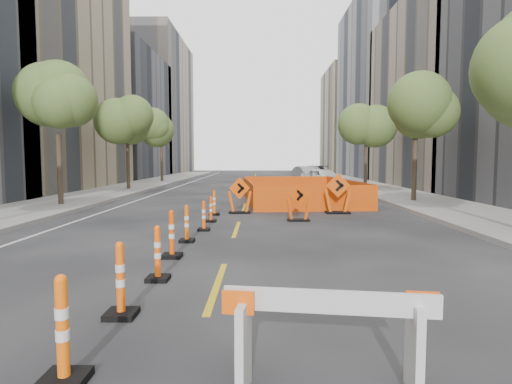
{
  "coord_description": "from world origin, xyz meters",
  "views": [
    {
      "loc": [
        0.78,
        -9.35,
        2.23
      ],
      "look_at": [
        0.6,
        5.01,
        1.1
      ],
      "focal_mm": 30.0,
      "sensor_mm": 36.0,
      "label": 1
    }
  ],
  "objects_px": {
    "chevron_sign_left": "(240,195)",
    "parked_car_mid": "(308,176)",
    "channelizer_4": "(187,223)",
    "parked_car_near": "(324,179)",
    "channelizer_5": "(204,216)",
    "parked_car_far": "(313,173)",
    "chevron_sign_right": "(338,193)",
    "channelizer_0": "(62,330)",
    "channelizer_6": "(211,209)",
    "barricade_board": "(329,343)",
    "chevron_sign_center": "(298,202)",
    "channelizer_7": "(214,203)",
    "channelizer_1": "(120,279)",
    "channelizer_3": "(172,234)",
    "channelizer_2": "(158,253)"
  },
  "relations": [
    {
      "from": "channelizer_5",
      "to": "chevron_sign_left",
      "type": "distance_m",
      "value": 4.33
    },
    {
      "from": "channelizer_2",
      "to": "parked_car_near",
      "type": "bearing_deg",
      "value": 74.6
    },
    {
      "from": "barricade_board",
      "to": "parked_car_near",
      "type": "height_order",
      "value": "parked_car_near"
    },
    {
      "from": "channelizer_2",
      "to": "channelizer_7",
      "type": "bearing_deg",
      "value": 89.72
    },
    {
      "from": "barricade_board",
      "to": "channelizer_0",
      "type": "bearing_deg",
      "value": -176.18
    },
    {
      "from": "channelizer_3",
      "to": "channelizer_4",
      "type": "height_order",
      "value": "channelizer_3"
    },
    {
      "from": "channelizer_0",
      "to": "chevron_sign_right",
      "type": "distance_m",
      "value": 14.15
    },
    {
      "from": "channelizer_7",
      "to": "barricade_board",
      "type": "relative_size",
      "value": 0.5
    },
    {
      "from": "channelizer_1",
      "to": "channelizer_3",
      "type": "distance_m",
      "value": 3.61
    },
    {
      "from": "parked_car_mid",
      "to": "channelizer_3",
      "type": "bearing_deg",
      "value": -118.59
    },
    {
      "from": "chevron_sign_right",
      "to": "parked_car_mid",
      "type": "bearing_deg",
      "value": 87.57
    },
    {
      "from": "channelizer_5",
      "to": "chevron_sign_left",
      "type": "xyz_separation_m",
      "value": [
        0.9,
        4.23,
        0.27
      ]
    },
    {
      "from": "parked_car_near",
      "to": "chevron_sign_right",
      "type": "bearing_deg",
      "value": -119.36
    },
    {
      "from": "channelizer_4",
      "to": "parked_car_far",
      "type": "distance_m",
      "value": 33.35
    },
    {
      "from": "channelizer_4",
      "to": "parked_car_near",
      "type": "relative_size",
      "value": 0.22
    },
    {
      "from": "channelizer_2",
      "to": "channelizer_5",
      "type": "relative_size",
      "value": 1.1
    },
    {
      "from": "channelizer_5",
      "to": "parked_car_far",
      "type": "height_order",
      "value": "parked_car_far"
    },
    {
      "from": "channelizer_5",
      "to": "chevron_sign_right",
      "type": "bearing_deg",
      "value": 40.67
    },
    {
      "from": "channelizer_0",
      "to": "parked_car_near",
      "type": "xyz_separation_m",
      "value": [
        6.48,
        26.9,
        0.21
      ]
    },
    {
      "from": "channelizer_5",
      "to": "channelizer_7",
      "type": "bearing_deg",
      "value": 91.14
    },
    {
      "from": "channelizer_7",
      "to": "barricade_board",
      "type": "height_order",
      "value": "barricade_board"
    },
    {
      "from": "channelizer_1",
      "to": "channelizer_5",
      "type": "xyz_separation_m",
      "value": [
        0.2,
        7.22,
        -0.07
      ]
    },
    {
      "from": "channelizer_2",
      "to": "parked_car_near",
      "type": "height_order",
      "value": "parked_car_near"
    },
    {
      "from": "channelizer_1",
      "to": "chevron_sign_left",
      "type": "distance_m",
      "value": 11.5
    },
    {
      "from": "channelizer_3",
      "to": "chevron_sign_left",
      "type": "bearing_deg",
      "value": 81.77
    },
    {
      "from": "channelizer_1",
      "to": "barricade_board",
      "type": "height_order",
      "value": "channelizer_1"
    },
    {
      "from": "channelizer_1",
      "to": "parked_car_near",
      "type": "distance_m",
      "value": 25.93
    },
    {
      "from": "channelizer_6",
      "to": "parked_car_far",
      "type": "relative_size",
      "value": 0.18
    },
    {
      "from": "channelizer_3",
      "to": "barricade_board",
      "type": "relative_size",
      "value": 0.54
    },
    {
      "from": "channelizer_6",
      "to": "chevron_sign_center",
      "type": "distance_m",
      "value": 3.11
    },
    {
      "from": "channelizer_3",
      "to": "parked_car_far",
      "type": "xyz_separation_m",
      "value": [
        7.3,
        34.35,
        0.2
      ]
    },
    {
      "from": "channelizer_7",
      "to": "channelizer_1",
      "type": "bearing_deg",
      "value": -90.68
    },
    {
      "from": "chevron_sign_left",
      "to": "chevron_sign_center",
      "type": "xyz_separation_m",
      "value": [
        2.21,
        -2.13,
        -0.07
      ]
    },
    {
      "from": "channelizer_2",
      "to": "channelizer_3",
      "type": "relative_size",
      "value": 0.94
    },
    {
      "from": "parked_car_mid",
      "to": "parked_car_near",
      "type": "bearing_deg",
      "value": -100.09
    },
    {
      "from": "barricade_board",
      "to": "parked_car_far",
      "type": "bearing_deg",
      "value": 90.65
    },
    {
      "from": "channelizer_6",
      "to": "channelizer_7",
      "type": "bearing_deg",
      "value": 92.63
    },
    {
      "from": "chevron_sign_right",
      "to": "parked_car_mid",
      "type": "relative_size",
      "value": 0.34
    },
    {
      "from": "chevron_sign_left",
      "to": "channelizer_3",
      "type": "bearing_deg",
      "value": -119.21
    },
    {
      "from": "channelizer_5",
      "to": "chevron_sign_right",
      "type": "height_order",
      "value": "chevron_sign_right"
    },
    {
      "from": "chevron_sign_right",
      "to": "parked_car_mid",
      "type": "height_order",
      "value": "chevron_sign_right"
    },
    {
      "from": "parked_car_far",
      "to": "channelizer_4",
      "type": "bearing_deg",
      "value": -78.25
    },
    {
      "from": "channelizer_0",
      "to": "channelizer_6",
      "type": "height_order",
      "value": "channelizer_0"
    },
    {
      "from": "barricade_board",
      "to": "parked_car_far",
      "type": "distance_m",
      "value": 40.19
    },
    {
      "from": "channelizer_4",
      "to": "parked_car_near",
      "type": "xyz_separation_m",
      "value": [
        6.51,
        19.69,
        0.27
      ]
    },
    {
      "from": "chevron_sign_left",
      "to": "parked_car_mid",
      "type": "relative_size",
      "value": 0.31
    },
    {
      "from": "barricade_board",
      "to": "parked_car_mid",
      "type": "xyz_separation_m",
      "value": [
        3.35,
        32.29,
        0.28
      ]
    },
    {
      "from": "channelizer_4",
      "to": "barricade_board",
      "type": "height_order",
      "value": "barricade_board"
    },
    {
      "from": "channelizer_1",
      "to": "channelizer_3",
      "type": "height_order",
      "value": "channelizer_3"
    },
    {
      "from": "parked_car_mid",
      "to": "channelizer_2",
      "type": "bearing_deg",
      "value": -117.58
    }
  ]
}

